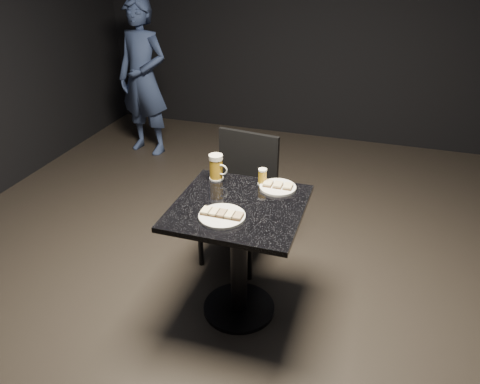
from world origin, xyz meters
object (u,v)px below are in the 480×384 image
object	(u,v)px
plate_large	(222,216)
table	(239,242)
beer_mug	(216,167)
beer_tumbler	(262,177)
patron	(143,79)
plate_small	(278,187)
chair	(241,191)

from	to	relation	value
plate_large	table	bearing A→B (deg)	73.16
beer_mug	beer_tumbler	size ratio (longest dim) A/B	1.61
plate_large	patron	xyz separation A→B (m)	(-1.63, 2.20, 0.02)
beer_tumbler	table	bearing A→B (deg)	-101.64
beer_mug	beer_tumbler	xyz separation A→B (m)	(0.28, 0.02, -0.03)
plate_small	beer_mug	distance (m)	0.39
patron	beer_mug	xyz separation A→B (m)	(1.45, -1.80, 0.06)
table	plate_large	bearing A→B (deg)	-106.84
beer_mug	table	bearing A→B (deg)	-48.68
plate_large	plate_small	distance (m)	0.45
chair	beer_mug	bearing A→B (deg)	-98.13
plate_small	beer_tumbler	xyz separation A→B (m)	(-0.10, 0.03, 0.04)
beer_tumbler	chair	xyz separation A→B (m)	(-0.23, 0.31, -0.30)
plate_small	beer_tumbler	size ratio (longest dim) A/B	2.16
patron	chair	bearing A→B (deg)	-34.69
table	beer_mug	distance (m)	0.47
plate_large	plate_small	size ratio (longest dim) A/B	1.16
patron	chair	xyz separation A→B (m)	(1.50, -1.47, -0.27)
beer_mug	beer_tumbler	distance (m)	0.28
plate_large	table	xyz separation A→B (m)	(0.04, 0.15, -0.25)
plate_large	beer_mug	size ratio (longest dim) A/B	1.55
table	chair	bearing A→B (deg)	106.70
patron	beer_tumbler	distance (m)	2.48
plate_large	beer_mug	distance (m)	0.44
plate_small	patron	size ratio (longest dim) A/B	0.14
plate_large	table	distance (m)	0.29
plate_large	beer_tumbler	size ratio (longest dim) A/B	2.51
plate_large	patron	distance (m)	2.74
plate_small	beer_mug	size ratio (longest dim) A/B	1.34
chair	patron	bearing A→B (deg)	135.53
plate_large	plate_small	xyz separation A→B (m)	(0.20, 0.40, 0.00)
plate_small	patron	xyz separation A→B (m)	(-1.83, 1.80, 0.02)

